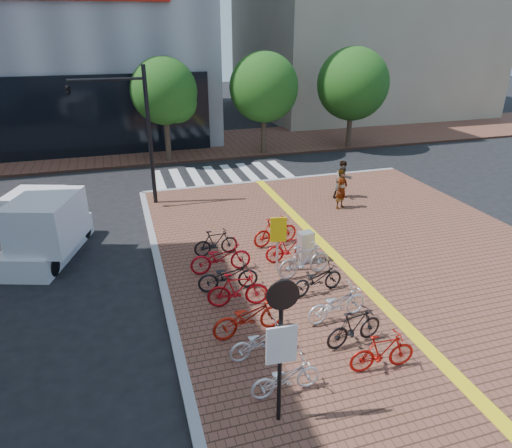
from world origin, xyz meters
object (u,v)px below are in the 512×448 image
object	(u,v)px
bike_1	(261,341)
bike_9	(337,304)
bike_10	(317,279)
box_truck	(43,227)
bike_4	(228,276)
traffic_light_pole	(113,112)
utility_box	(305,247)
pedestrian_a	(342,189)
bike_3	(238,290)
bike_11	(304,260)
pedestrian_b	(343,180)
yellow_sign	(278,235)
bike_8	(355,327)
bike_12	(289,248)
bike_13	(275,231)
bike_6	(216,242)
notice_sign	(281,336)
bike_0	(286,377)
bike_7	(382,352)
bike_5	(221,257)
bike_2	(249,316)

from	to	relation	value
bike_1	bike_9	xyz separation A→B (m)	(2.45, 0.84, 0.06)
bike_10	box_truck	bearing A→B (deg)	47.22
bike_4	traffic_light_pole	world-z (taller)	traffic_light_pole
bike_4	bike_10	distance (m)	2.69
bike_10	utility_box	size ratio (longest dim) A/B	1.59
pedestrian_a	bike_4	bearing A→B (deg)	-170.89
bike_3	bike_11	world-z (taller)	bike_11
box_truck	pedestrian_b	bearing A→B (deg)	9.23
pedestrian_a	yellow_sign	size ratio (longest dim) A/B	0.92
bike_4	bike_8	xyz separation A→B (m)	(2.42, -3.44, 0.01)
bike_3	bike_8	distance (m)	3.44
bike_9	bike_12	xyz separation A→B (m)	(-0.04, 3.53, 0.01)
yellow_sign	bike_13	bearing A→B (deg)	72.62
bike_6	bike_12	distance (m)	2.59
box_truck	notice_sign	bearing A→B (deg)	-60.84
bike_4	yellow_sign	xyz separation A→B (m)	(1.81, 0.64, 0.85)
bike_13	utility_box	xyz separation A→B (m)	(0.55, -1.53, 0.01)
pedestrian_a	notice_sign	world-z (taller)	notice_sign
pedestrian_a	utility_box	distance (m)	5.47
bike_0	bike_7	world-z (taller)	bike_7
pedestrian_a	box_truck	xyz separation A→B (m)	(-11.98, -0.90, 0.10)
bike_3	bike_7	bearing A→B (deg)	-135.45
bike_1	bike_6	world-z (taller)	bike_6
bike_4	bike_13	xyz separation A→B (m)	(2.41, 2.56, 0.05)
bike_4	bike_8	world-z (taller)	bike_8
bike_10	pedestrian_b	bearing A→B (deg)	-41.41
bike_1	bike_6	xyz separation A→B (m)	(0.12, 5.60, 0.04)
pedestrian_a	notice_sign	bearing A→B (deg)	-152.52
bike_10	box_truck	size ratio (longest dim) A/B	0.39
bike_6	bike_11	distance (m)	3.31
bike_4	bike_12	xyz separation A→B (m)	(2.43, 1.18, 0.01)
bike_1	pedestrian_a	xyz separation A→B (m)	(6.39, 8.44, 0.45)
bike_4	bike_11	bearing A→B (deg)	-84.08
bike_13	bike_11	bearing A→B (deg)	172.40
bike_7	box_truck	xyz separation A→B (m)	(-8.15, 8.84, 0.49)
bike_9	bike_10	xyz separation A→B (m)	(0.05, 1.42, -0.03)
bike_7	utility_box	distance (m)	5.53
bike_5	pedestrian_b	xyz separation A→B (m)	(7.03, 5.23, 0.36)
pedestrian_a	bike_7	bearing A→B (deg)	-141.67
bike_2	bike_5	xyz separation A→B (m)	(0.05, 3.44, 0.00)
bike_7	bike_6	bearing A→B (deg)	23.03
bike_6	bike_7	world-z (taller)	bike_7
bike_0	pedestrian_b	distance (m)	12.95
bike_6	yellow_sign	bearing A→B (deg)	-139.42
bike_10	utility_box	bearing A→B (deg)	-22.05
bike_7	bike_8	xyz separation A→B (m)	(-0.17, 1.04, 0.00)
bike_7	notice_sign	distance (m)	3.32
bike_9	notice_sign	world-z (taller)	notice_sign
bike_12	bike_13	world-z (taller)	bike_13
bike_10	bike_1	bearing A→B (deg)	122.51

